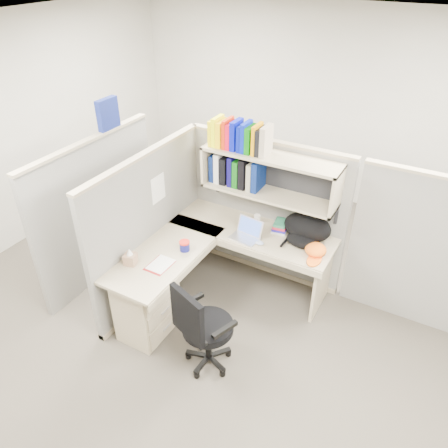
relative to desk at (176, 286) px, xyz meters
The scene contains 14 objects.
ground 0.66m from the desk, 35.01° to the left, with size 6.00×6.00×0.00m, color #332E27.
room_shell 1.28m from the desk, 35.01° to the left, with size 6.00×6.00×6.00m.
cubicle 0.88m from the desk, 86.86° to the left, with size 3.79×1.84×1.95m.
desk is the anchor object (origin of this frame).
laptop 0.88m from the desk, 59.11° to the left, with size 0.29×0.29×0.21m, color silver, non-canonical shape.
backpack 1.40m from the desk, 44.21° to the left, with size 0.48×0.37×0.29m, color black, non-canonical shape.
orange_cap 1.41m from the desk, 34.74° to the left, with size 0.21×0.24×0.11m, color orange, non-canonical shape.
snack_canister 0.41m from the desk, 95.44° to the left, with size 0.10×0.10×0.10m.
tissue_box 0.55m from the desk, 148.78° to the right, with size 0.11×0.11×0.17m, color #A47B5D, non-canonical shape.
mouse 0.93m from the desk, 49.22° to the left, with size 0.09×0.06×0.04m, color #97AAD6.
paper_cup 1.14m from the desk, 69.38° to the left, with size 0.07×0.07×0.10m, color white.
book_stack 1.26m from the desk, 57.03° to the left, with size 0.15×0.21×0.10m, color gray, non-canonical shape.
loose_paper 0.32m from the desk, 138.69° to the right, with size 0.19×0.25×0.00m, color white, non-canonical shape.
task_chair 0.67m from the desk, 33.72° to the right, with size 0.55×0.51×0.96m.
Camera 1 is at (1.61, -2.91, 3.28)m, focal length 35.00 mm.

